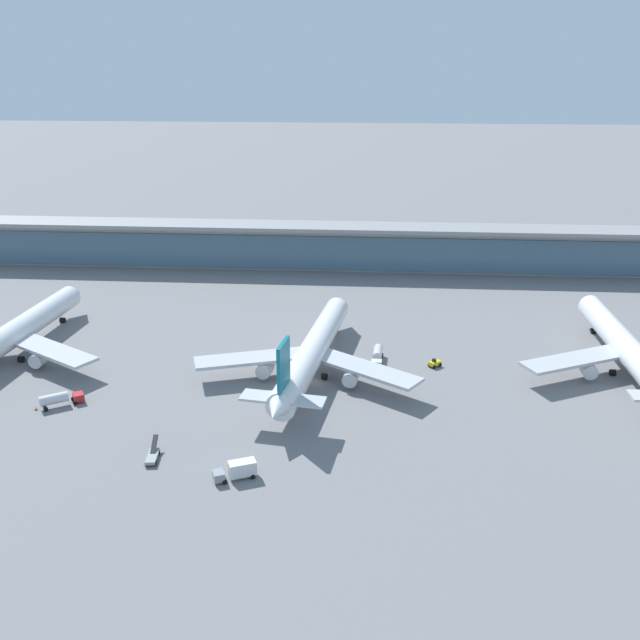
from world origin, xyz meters
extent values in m
plane|color=slate|center=(0.00, 0.00, 0.00)|extent=(1200.00, 1200.00, 0.00)
cylinder|color=white|center=(-72.08, 8.90, 5.56)|extent=(10.83, 55.92, 5.87)
cone|color=white|center=(-69.38, 38.93, 5.56)|extent=(6.20, 5.77, 5.75)
cube|color=black|center=(-69.68, 35.59, 6.59)|extent=(4.60, 2.81, 0.71)
cube|color=#B7BABF|center=(-59.95, 2.68, 4.54)|extent=(24.99, 18.61, 0.71)
cylinder|color=silver|center=(-63.02, 2.36, 2.51)|extent=(3.60, 4.52, 3.24)
cylinder|color=black|center=(-69.13, 5.59, 0.71)|extent=(1.34, 1.52, 1.42)
cylinder|color=black|center=(-70.09, 31.06, 0.71)|extent=(1.34, 1.52, 1.42)
cylinder|color=white|center=(-0.64, 4.84, 5.56)|extent=(13.84, 55.88, 5.87)
cone|color=white|center=(3.72, 34.68, 5.56)|extent=(6.45, 6.05, 5.75)
cone|color=white|center=(-4.95, -24.71, 6.15)|extent=(6.16, 7.15, 5.28)
cube|color=black|center=(3.23, 31.36, 6.59)|extent=(4.70, 3.04, 0.71)
cube|color=#B7BABF|center=(-13.89, 1.62, 4.54)|extent=(26.05, 13.85, 0.71)
cube|color=#B7BABF|center=(11.13, -2.04, 4.54)|extent=(24.53, 19.60, 0.71)
cylinder|color=silver|center=(-10.97, 0.59, 2.51)|extent=(3.82, 4.67, 3.24)
cylinder|color=silver|center=(8.04, -2.18, 2.51)|extent=(3.82, 4.67, 3.24)
cube|color=#0F6B7A|center=(-4.22, -19.68, 13.05)|extent=(1.72, 7.11, 9.10)
cube|color=#B7BABF|center=(-4.37, -20.68, 6.44)|extent=(16.65, 6.74, 0.51)
cylinder|color=black|center=(-4.28, 2.31, 0.71)|extent=(1.41, 1.58, 1.42)
cylinder|color=black|center=(2.12, 1.37, 0.71)|extent=(1.41, 1.58, 1.42)
cylinder|color=black|center=(2.58, 26.85, 0.71)|extent=(1.41, 1.58, 1.42)
cylinder|color=white|center=(69.55, 11.16, 5.56)|extent=(6.25, 55.66, 5.87)
cone|color=white|center=(69.34, 41.31, 5.56)|extent=(5.78, 5.32, 5.75)
cube|color=black|center=(69.36, 37.96, 6.59)|extent=(4.42, 2.46, 0.71)
cube|color=#B7BABF|center=(56.94, 5.97, 4.54)|extent=(25.52, 17.04, 0.71)
cylinder|color=silver|center=(59.98, 5.39, 2.51)|extent=(3.27, 4.27, 3.24)
cylinder|color=black|center=(66.33, 8.10, 0.71)|extent=(1.22, 1.42, 1.42)
cylinder|color=black|center=(69.39, 33.40, 0.71)|extent=(1.22, 1.42, 1.42)
cube|color=#B21E1E|center=(-47.91, -12.81, 1.20)|extent=(2.98, 3.10, 1.50)
cylinder|color=silver|center=(-51.94, -15.41, 1.90)|extent=(5.84, 4.80, 2.10)
cylinder|color=black|center=(-49.31, -12.40, 0.45)|extent=(0.91, 0.72, 0.90)
cylinder|color=black|center=(-48.11, -14.26, 0.45)|extent=(0.91, 0.72, 0.90)
cylinder|color=black|center=(-54.10, -15.49, 0.45)|extent=(0.91, 0.72, 0.90)
cylinder|color=black|center=(-52.90, -17.34, 0.45)|extent=(0.91, 0.72, 0.90)
cube|color=gray|center=(-26.20, -33.42, 0.75)|extent=(2.32, 4.97, 0.60)
cube|color=black|center=(-26.46, -31.01, 1.84)|extent=(1.33, 4.03, 1.72)
cylinder|color=black|center=(-27.20, -31.84, 0.45)|extent=(0.38, 0.93, 0.90)
cylinder|color=black|center=(-25.56, -31.66, 0.45)|extent=(0.38, 0.93, 0.90)
cylinder|color=black|center=(-26.83, -35.18, 0.45)|extent=(0.38, 0.93, 0.90)
cylinder|color=black|center=(-25.19, -35.00, 0.45)|extent=(0.38, 0.93, 0.90)
cube|color=#B21E1E|center=(-2.81, -10.11, 0.90)|extent=(2.36, 3.14, 0.90)
cube|color=black|center=(-2.91, -9.83, 1.70)|extent=(0.90, 0.90, 0.70)
cylinder|color=black|center=(-1.81, -10.80, 0.45)|extent=(0.57, 0.94, 0.90)
cylinder|color=black|center=(-3.15, -11.28, 0.45)|extent=(0.57, 0.94, 0.90)
cylinder|color=black|center=(-2.47, -8.95, 0.45)|extent=(0.57, 0.94, 0.90)
cylinder|color=black|center=(-3.81, -9.43, 0.45)|extent=(0.57, 0.94, 0.90)
cube|color=yellow|center=(26.99, 9.93, 0.90)|extent=(3.10, 2.97, 0.90)
cube|color=black|center=(26.77, 9.73, 1.70)|extent=(0.99, 0.99, 0.70)
cylinder|color=black|center=(27.27, 11.11, 0.45)|extent=(0.86, 0.80, 0.90)
cylinder|color=black|center=(28.20, 10.03, 0.45)|extent=(0.86, 0.80, 0.90)
cylinder|color=black|center=(25.79, 9.82, 0.45)|extent=(0.86, 0.80, 0.90)
cylinder|color=black|center=(26.72, 8.75, 0.45)|extent=(0.86, 0.80, 0.90)
cube|color=gray|center=(-13.07, -39.15, 1.20)|extent=(2.55, 2.82, 1.50)
cube|color=black|center=(-13.81, -39.46, 1.50)|extent=(0.91, 1.95, 0.70)
cube|color=silver|center=(-9.29, -37.56, 1.85)|extent=(5.13, 3.90, 2.50)
cylinder|color=black|center=(-11.93, -39.82, 0.45)|extent=(0.94, 0.61, 0.90)
cylinder|color=black|center=(-12.75, -37.87, 0.45)|extent=(0.94, 0.61, 0.90)
cylinder|color=black|center=(-7.50, -37.96, 0.45)|extent=(0.94, 0.61, 0.90)
cylinder|color=black|center=(-8.32, -36.01, 0.45)|extent=(0.94, 0.61, 0.90)
cube|color=silver|center=(13.57, 8.04, 1.20)|extent=(2.53, 2.15, 1.50)
cylinder|color=silver|center=(13.88, 12.83, 1.90)|extent=(2.46, 5.73, 2.10)
cylinder|color=black|center=(14.73, 8.92, 0.45)|extent=(0.34, 0.92, 0.90)
cylinder|color=black|center=(12.53, 9.06, 0.45)|extent=(0.34, 0.92, 0.90)
cylinder|color=black|center=(15.11, 14.60, 0.45)|extent=(0.34, 0.92, 0.90)
cylinder|color=black|center=(12.90, 14.75, 0.45)|extent=(0.34, 0.92, 0.90)
cube|color=#B2ADA3|center=(0.00, 86.41, 7.00)|extent=(265.98, 8.00, 14.00)
cube|color=slate|center=(0.00, 82.11, 6.30)|extent=(260.66, 0.50, 11.20)
cube|color=gray|center=(0.00, 84.41, 14.60)|extent=(271.30, 12.80, 1.20)
cone|color=orange|center=(-55.24, -16.85, 0.35)|extent=(0.44, 0.44, 0.70)
cube|color=black|center=(-55.24, -16.85, 0.02)|extent=(0.62, 0.62, 0.04)
camera|label=1|loc=(11.10, -137.74, 67.74)|focal=39.22mm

